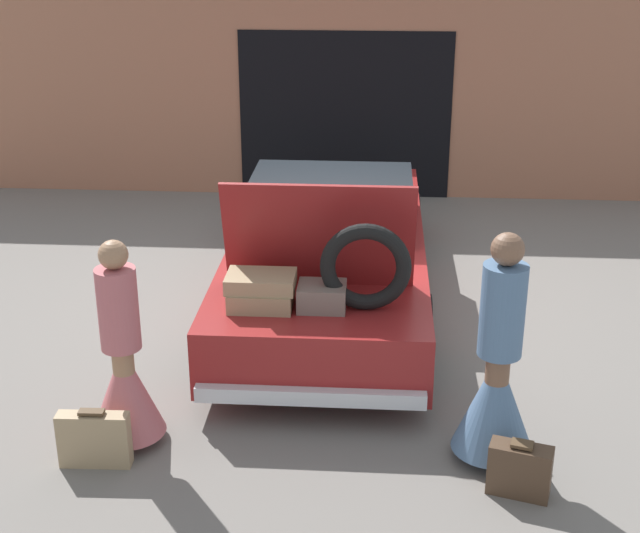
% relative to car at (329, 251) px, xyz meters
% --- Properties ---
extents(ground_plane, '(40.00, 40.00, 0.00)m').
position_rel_car_xyz_m(ground_plane, '(-0.00, 0.01, -0.55)').
color(ground_plane, slate).
extents(garage_wall_back, '(12.00, 0.14, 2.80)m').
position_rel_car_xyz_m(garage_wall_back, '(-0.00, 3.65, 0.84)').
color(garage_wall_back, '#9E664C').
rests_on(garage_wall_back, ground_plane).
extents(car, '(1.86, 4.71, 1.68)m').
position_rel_car_xyz_m(car, '(0.00, 0.00, 0.00)').
color(car, maroon).
rests_on(car, ground_plane).
extents(person_left, '(0.54, 0.54, 1.57)m').
position_rel_car_xyz_m(person_left, '(-1.32, -2.58, 0.01)').
color(person_left, '#997051').
rests_on(person_left, ground_plane).
extents(person_right, '(0.58, 0.58, 1.70)m').
position_rel_car_xyz_m(person_right, '(1.32, -2.62, 0.06)').
color(person_right, brown).
rests_on(person_right, ground_plane).
extents(suitcase_beside_left_person, '(0.51, 0.14, 0.44)m').
position_rel_car_xyz_m(suitcase_beside_left_person, '(-1.47, -2.90, -0.35)').
color(suitcase_beside_left_person, '#9E8460').
rests_on(suitcase_beside_left_person, ground_plane).
extents(suitcase_beside_right_person, '(0.44, 0.28, 0.40)m').
position_rel_car_xyz_m(suitcase_beside_right_person, '(1.45, -3.04, -0.36)').
color(suitcase_beside_right_person, '#473323').
rests_on(suitcase_beside_right_person, ground_plane).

